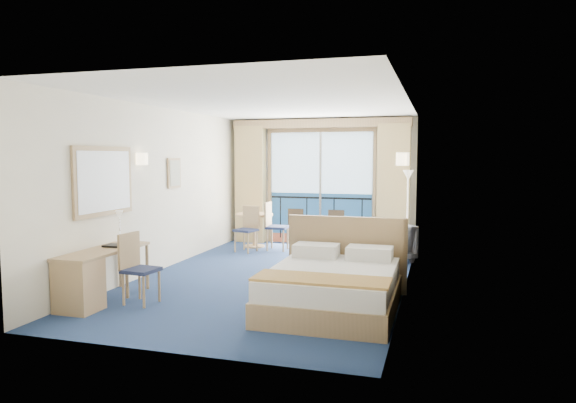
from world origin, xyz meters
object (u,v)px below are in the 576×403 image
Objects in this scene: desk_chair at (136,264)px; table_chair_b at (248,226)px; nightstand at (390,266)px; round_table at (254,222)px; floor_lamp at (408,191)px; table_chair_a at (273,223)px; bed at (333,286)px; desk at (85,279)px; armchair at (389,242)px.

desk_chair reaches higher than table_chair_b.
nightstand is 0.69× the size of round_table.
floor_lamp is 2.73m from table_chair_a.
bed is 3.08m from desk.
desk_chair is at bearing -126.53° from floor_lamp.
desk is at bearing -127.82° from floor_lamp.
table_chair_b is (0.05, -0.49, -0.02)m from round_table.
armchair is at bearing 50.37° from desk.
table_chair_a is at bearing 138.95° from nightstand.
desk_chair is at bearing 11.88° from armchair.
armchair is 0.83× the size of desk_chair.
floor_lamp reaches higher than nightstand.
desk is at bearing -146.63° from nightstand.
round_table is at bearing 178.91° from floor_lamp.
desk_chair is (0.47, 0.41, 0.14)m from desk.
round_table reaches higher than nightstand.
desk_chair is at bearing 41.13° from desk.
floor_lamp is 2.09× the size of round_table.
table_chair_b is (-2.79, 0.20, 0.16)m from armchair.
floor_lamp reaches higher than round_table.
armchair is at bearing -103.66° from table_chair_a.
armchair is at bearing -113.99° from floor_lamp.
round_table is at bearing 5.63° from desk_chair.
floor_lamp is 3.19m from table_chair_b.
bed is at bearing -57.54° from round_table.
table_chair_a reaches higher than desk_chair.
armchair reaches higher than desk.
desk is (-2.96, -0.86, 0.08)m from bed.
nightstand is at bearing 56.21° from armchair.
desk_chair reaches higher than desk.
table_chair_a reaches higher than table_chair_b.
desk is 1.59× the size of desk_chair.
table_chair_a reaches higher than nightstand.
table_chair_b reaches higher than round_table.
table_chair_a reaches higher than round_table.
desk_chair is at bearing -90.45° from round_table.
table_chair_b is (-2.41, 3.37, 0.21)m from bed.
table_chair_b is at bearing 147.14° from nightstand.
table_chair_b is at bearing -84.32° from round_table.
desk is at bearing -163.77° from bed.
desk is (-3.62, -4.66, -0.86)m from floor_lamp.
desk_chair is (-3.15, -4.26, -0.73)m from floor_lamp.
floor_lamp is at bearing 80.13° from bed.
armchair is at bearing -32.32° from desk_chair.
table_chair_a is at bearing 77.71° from desk.
armchair reaches higher than nightstand.
floor_lamp reaches higher than table_chair_b.
nightstand is 2.54m from floor_lamp.
floor_lamp is (0.28, 0.63, 0.89)m from armchair.
floor_lamp reaches higher than desk.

